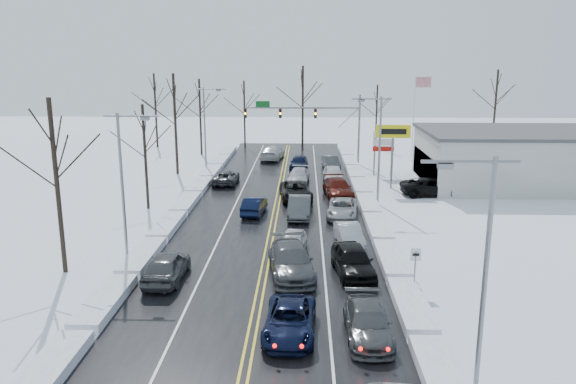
{
  "coord_description": "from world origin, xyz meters",
  "views": [
    {
      "loc": [
        2.32,
        -36.09,
        12.11
      ],
      "look_at": [
        1.11,
        3.74,
        2.5
      ],
      "focal_mm": 35.0,
      "sensor_mm": 36.0,
      "label": 1
    }
  ],
  "objects_px": {
    "traffic_signal_mast": "(315,117)",
    "flagpole": "(415,112)",
    "dealership_building": "(529,158)",
    "tires_plus_sign": "(393,136)",
    "oncoming_car_0": "(254,214)"
  },
  "relations": [
    {
      "from": "tires_plus_sign",
      "to": "dealership_building",
      "type": "relative_size",
      "value": 0.29
    },
    {
      "from": "tires_plus_sign",
      "to": "oncoming_car_0",
      "type": "height_order",
      "value": "tires_plus_sign"
    },
    {
      "from": "tires_plus_sign",
      "to": "oncoming_car_0",
      "type": "xyz_separation_m",
      "value": [
        -12.15,
        -9.39,
        -4.99
      ]
    },
    {
      "from": "traffic_signal_mast",
      "to": "dealership_building",
      "type": "bearing_deg",
      "value": -25.95
    },
    {
      "from": "tires_plus_sign",
      "to": "oncoming_car_0",
      "type": "distance_m",
      "value": 16.15
    },
    {
      "from": "flagpole",
      "to": "oncoming_car_0",
      "type": "bearing_deg",
      "value": -125.71
    },
    {
      "from": "traffic_signal_mast",
      "to": "dealership_building",
      "type": "distance_m",
      "value": 23.01
    },
    {
      "from": "tires_plus_sign",
      "to": "dealership_building",
      "type": "height_order",
      "value": "tires_plus_sign"
    },
    {
      "from": "traffic_signal_mast",
      "to": "flagpole",
      "type": "distance_m",
      "value": 11.9
    },
    {
      "from": "traffic_signal_mast",
      "to": "oncoming_car_0",
      "type": "distance_m",
      "value": 22.66
    },
    {
      "from": "oncoming_car_0",
      "to": "traffic_signal_mast",
      "type": "bearing_deg",
      "value": -97.72
    },
    {
      "from": "flagpole",
      "to": "dealership_building",
      "type": "bearing_deg",
      "value": -53.73
    },
    {
      "from": "tires_plus_sign",
      "to": "flagpole",
      "type": "distance_m",
      "value": 14.79
    },
    {
      "from": "flagpole",
      "to": "dealership_building",
      "type": "height_order",
      "value": "flagpole"
    },
    {
      "from": "tires_plus_sign",
      "to": "flagpole",
      "type": "xyz_separation_m",
      "value": [
        4.67,
        14.01,
        0.93
      ]
    }
  ]
}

